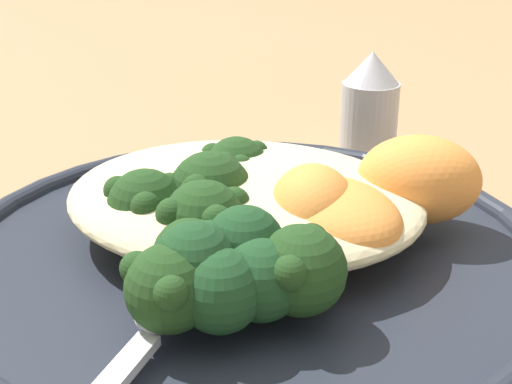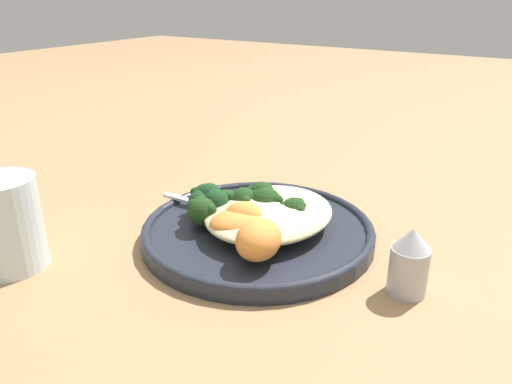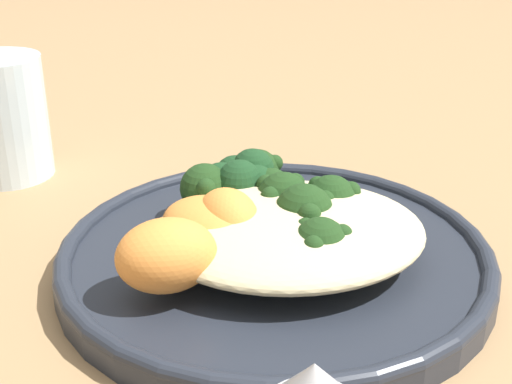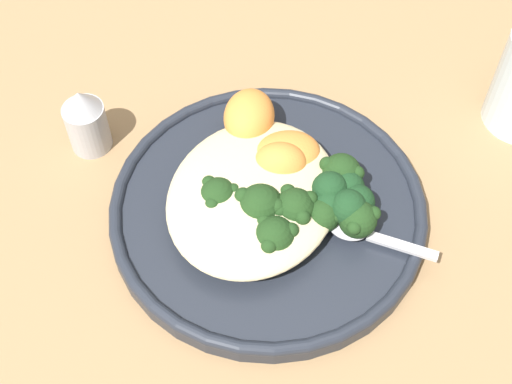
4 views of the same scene
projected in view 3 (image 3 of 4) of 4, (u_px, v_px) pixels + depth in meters
name	position (u px, v px, depth m)	size (l,w,h in m)	color
ground_plane	(249.00, 273.00, 0.48)	(4.00, 4.00, 0.00)	#9E7A51
plate	(274.00, 252.00, 0.48)	(0.29, 0.29, 0.02)	#232833
quinoa_mound	(289.00, 231.00, 0.45)	(0.17, 0.15, 0.03)	beige
broccoli_stalk_0	(304.00, 244.00, 0.44)	(0.09, 0.06, 0.03)	#ADC675
broccoli_stalk_1	(297.00, 217.00, 0.46)	(0.09, 0.05, 0.04)	#ADC675
broccoli_stalk_2	(317.00, 207.00, 0.48)	(0.11, 0.06, 0.04)	#ADC675
broccoli_stalk_3	(278.00, 203.00, 0.49)	(0.07, 0.07, 0.04)	#ADC675
broccoli_stalk_4	(260.00, 203.00, 0.50)	(0.07, 0.10, 0.03)	#ADC675
broccoli_stalk_5	(253.00, 183.00, 0.52)	(0.06, 0.12, 0.03)	#ADC675
broccoli_stalk_6	(208.00, 195.00, 0.50)	(0.04, 0.09, 0.04)	#ADC675
sweet_potato_chunk_0	(211.00, 224.00, 0.46)	(0.07, 0.06, 0.03)	orange
sweet_potato_chunk_1	(228.00, 220.00, 0.46)	(0.05, 0.04, 0.04)	orange
sweet_potato_chunk_2	(167.00, 255.00, 0.41)	(0.06, 0.05, 0.04)	orange
kale_tuft	(240.00, 180.00, 0.52)	(0.06, 0.06, 0.04)	#193D1E
spoon	(261.00, 184.00, 0.55)	(0.03, 0.10, 0.01)	silver
water_glass	(2.00, 118.00, 0.61)	(0.08, 0.08, 0.11)	silver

